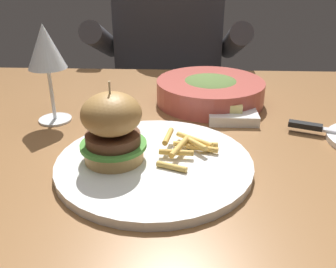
{
  "coord_description": "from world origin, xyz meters",
  "views": [
    {
      "loc": [
        -0.03,
        -0.64,
        1.04
      ],
      "look_at": [
        -0.06,
        -0.1,
        0.78
      ],
      "focal_mm": 40.0,
      "sensor_mm": 36.0,
      "label": 1
    }
  ],
  "objects_px": {
    "butter_dish": "(232,114)",
    "diner_person": "(169,95)",
    "soup_bowl": "(210,90)",
    "wine_glass": "(46,50)",
    "main_plate": "(154,163)",
    "burger_sandwich": "(112,128)"
  },
  "relations": [
    {
      "from": "diner_person",
      "to": "wine_glass",
      "type": "bearing_deg",
      "value": -107.02
    },
    {
      "from": "butter_dish",
      "to": "soup_bowl",
      "type": "relative_size",
      "value": 0.41
    },
    {
      "from": "main_plate",
      "to": "soup_bowl",
      "type": "bearing_deg",
      "value": 70.74
    },
    {
      "from": "main_plate",
      "to": "diner_person",
      "type": "xyz_separation_m",
      "value": [
        -0.01,
        0.83,
        -0.18
      ]
    },
    {
      "from": "wine_glass",
      "to": "soup_bowl",
      "type": "relative_size",
      "value": 0.8
    },
    {
      "from": "wine_glass",
      "to": "soup_bowl",
      "type": "distance_m",
      "value": 0.36
    },
    {
      "from": "soup_bowl",
      "to": "diner_person",
      "type": "xyz_separation_m",
      "value": [
        -0.11,
        0.54,
        -0.2
      ]
    },
    {
      "from": "butter_dish",
      "to": "soup_bowl",
      "type": "height_order",
      "value": "soup_bowl"
    },
    {
      "from": "burger_sandwich",
      "to": "soup_bowl",
      "type": "height_order",
      "value": "burger_sandwich"
    },
    {
      "from": "main_plate",
      "to": "butter_dish",
      "type": "xyz_separation_m",
      "value": [
        0.14,
        0.19,
        0.0
      ]
    },
    {
      "from": "butter_dish",
      "to": "diner_person",
      "type": "height_order",
      "value": "diner_person"
    },
    {
      "from": "soup_bowl",
      "to": "main_plate",
      "type": "bearing_deg",
      "value": -109.26
    },
    {
      "from": "butter_dish",
      "to": "burger_sandwich",
      "type": "bearing_deg",
      "value": -136.34
    },
    {
      "from": "soup_bowl",
      "to": "wine_glass",
      "type": "bearing_deg",
      "value": -159.68
    },
    {
      "from": "soup_bowl",
      "to": "diner_person",
      "type": "relative_size",
      "value": 0.2
    },
    {
      "from": "diner_person",
      "to": "butter_dish",
      "type": "bearing_deg",
      "value": -76.33
    },
    {
      "from": "main_plate",
      "to": "burger_sandwich",
      "type": "distance_m",
      "value": 0.09
    },
    {
      "from": "burger_sandwich",
      "to": "wine_glass",
      "type": "distance_m",
      "value": 0.24
    },
    {
      "from": "soup_bowl",
      "to": "diner_person",
      "type": "height_order",
      "value": "diner_person"
    },
    {
      "from": "wine_glass",
      "to": "butter_dish",
      "type": "relative_size",
      "value": 1.97
    },
    {
      "from": "burger_sandwich",
      "to": "butter_dish",
      "type": "bearing_deg",
      "value": 43.66
    },
    {
      "from": "wine_glass",
      "to": "butter_dish",
      "type": "bearing_deg",
      "value": 2.93
    }
  ]
}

